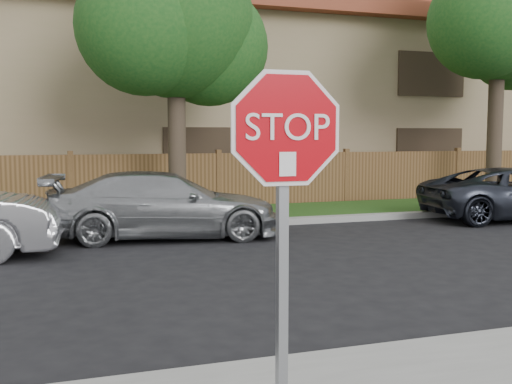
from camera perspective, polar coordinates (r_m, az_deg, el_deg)
name	(u,v)px	position (r m, az deg, el deg)	size (l,w,h in m)	color
far_curb	(75,231)	(13.28, -16.84, -3.60)	(70.00, 0.30, 0.15)	gray
grass_strip	(73,221)	(14.92, -17.00, -2.70)	(70.00, 3.00, 0.12)	#1E4714
fence	(71,185)	(16.43, -17.20, 0.62)	(70.00, 0.12, 1.60)	#52361C
apartment_building	(65,94)	(22.02, -17.69, 8.88)	(35.20, 9.20, 7.20)	#99865F
tree_mid	(177,20)	(15.07, -7.51, 15.97)	(4.80, 3.90, 7.35)	#382B21
tree_right	(503,15)	(19.36, 22.45, 15.33)	(4.80, 3.90, 8.20)	#382B21
stop_sign	(285,180)	(3.75, 2.78, 1.17)	(1.01, 0.13, 2.55)	gray
sedan_right	(165,205)	(12.39, -8.68, -1.22)	(1.92, 4.72, 1.37)	#9B9EA2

